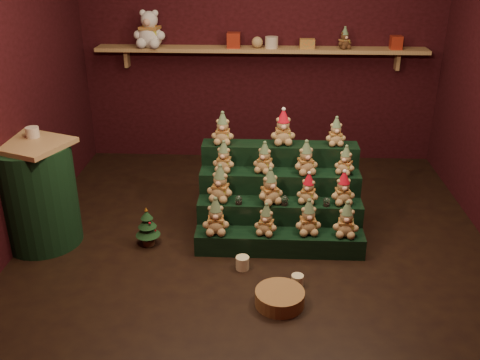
# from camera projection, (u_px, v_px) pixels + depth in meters

# --- Properties ---
(ground) EXTENTS (4.00, 4.00, 0.00)m
(ground) POSITION_uv_depth(u_px,v_px,m) (256.00, 241.00, 4.64)
(ground) COLOR black
(ground) RESTS_ON ground
(back_wall) EXTENTS (4.00, 0.10, 2.80)m
(back_wall) POSITION_uv_depth(u_px,v_px,m) (261.00, 37.00, 5.93)
(back_wall) COLOR black
(back_wall) RESTS_ON ground
(front_wall) EXTENTS (4.00, 0.10, 2.80)m
(front_wall) POSITION_uv_depth(u_px,v_px,m) (249.00, 205.00, 2.20)
(front_wall) COLOR black
(front_wall) RESTS_ON ground
(back_shelf) EXTENTS (3.60, 0.26, 0.24)m
(back_shelf) POSITION_uv_depth(u_px,v_px,m) (261.00, 50.00, 5.81)
(back_shelf) COLOR tan
(back_shelf) RESTS_ON ground
(riser_tier_front) EXTENTS (1.40, 0.22, 0.18)m
(riser_tier_front) POSITION_uv_depth(u_px,v_px,m) (279.00, 242.00, 4.45)
(riser_tier_front) COLOR black
(riser_tier_front) RESTS_ON ground
(riser_tier_midfront) EXTENTS (1.40, 0.22, 0.36)m
(riser_tier_midfront) POSITION_uv_depth(u_px,v_px,m) (279.00, 220.00, 4.61)
(riser_tier_midfront) COLOR black
(riser_tier_midfront) RESTS_ON ground
(riser_tier_midback) EXTENTS (1.40, 0.22, 0.54)m
(riser_tier_midback) POSITION_uv_depth(u_px,v_px,m) (279.00, 200.00, 4.78)
(riser_tier_midback) COLOR black
(riser_tier_midback) RESTS_ON ground
(riser_tier_back) EXTENTS (1.40, 0.22, 0.72)m
(riser_tier_back) POSITION_uv_depth(u_px,v_px,m) (279.00, 180.00, 4.94)
(riser_tier_back) COLOR black
(riser_tier_back) RESTS_ON ground
(teddy_0) EXTENTS (0.23, 0.21, 0.31)m
(teddy_0) POSITION_uv_depth(u_px,v_px,m) (216.00, 216.00, 4.36)
(teddy_0) COLOR tan
(teddy_0) RESTS_ON riser_tier_front
(teddy_1) EXTENTS (0.23, 0.21, 0.26)m
(teddy_1) POSITION_uv_depth(u_px,v_px,m) (266.00, 219.00, 4.35)
(teddy_1) COLOR tan
(teddy_1) RESTS_ON riser_tier_front
(teddy_2) EXTENTS (0.23, 0.21, 0.30)m
(teddy_2) POSITION_uv_depth(u_px,v_px,m) (308.00, 217.00, 4.36)
(teddy_2) COLOR tan
(teddy_2) RESTS_ON riser_tier_front
(teddy_3) EXTENTS (0.23, 0.21, 0.29)m
(teddy_3) POSITION_uv_depth(u_px,v_px,m) (346.00, 219.00, 4.33)
(teddy_3) COLOR tan
(teddy_3) RESTS_ON riser_tier_front
(teddy_4) EXTENTS (0.26, 0.25, 0.31)m
(teddy_4) POSITION_uv_depth(u_px,v_px,m) (220.00, 183.00, 4.51)
(teddy_4) COLOR tan
(teddy_4) RESTS_ON riser_tier_midfront
(teddy_5) EXTENTS (0.28, 0.27, 0.30)m
(teddy_5) POSITION_uv_depth(u_px,v_px,m) (270.00, 186.00, 4.46)
(teddy_5) COLOR tan
(teddy_5) RESTS_ON riser_tier_midfront
(teddy_6) EXTENTS (0.23, 0.22, 0.26)m
(teddy_6) POSITION_uv_depth(u_px,v_px,m) (308.00, 188.00, 4.47)
(teddy_6) COLOR tan
(teddy_6) RESTS_ON riser_tier_midfront
(teddy_7) EXTENTS (0.22, 0.20, 0.28)m
(teddy_7) POSITION_uv_depth(u_px,v_px,m) (343.00, 188.00, 4.46)
(teddy_7) COLOR tan
(teddy_7) RESTS_ON riser_tier_midfront
(teddy_8) EXTENTS (0.22, 0.20, 0.27)m
(teddy_8) POSITION_uv_depth(u_px,v_px,m) (224.00, 157.00, 4.64)
(teddy_8) COLOR tan
(teddy_8) RESTS_ON riser_tier_midback
(teddy_9) EXTENTS (0.24, 0.23, 0.27)m
(teddy_9) POSITION_uv_depth(u_px,v_px,m) (265.00, 158.00, 4.61)
(teddy_9) COLOR tan
(teddy_9) RESTS_ON riser_tier_midback
(teddy_10) EXTENTS (0.25, 0.24, 0.29)m
(teddy_10) POSITION_uv_depth(u_px,v_px,m) (306.00, 158.00, 4.59)
(teddy_10) COLOR tan
(teddy_10) RESTS_ON riser_tier_midback
(teddy_11) EXTENTS (0.23, 0.22, 0.25)m
(teddy_11) POSITION_uv_depth(u_px,v_px,m) (346.00, 160.00, 4.59)
(teddy_11) COLOR tan
(teddy_11) RESTS_ON riser_tier_midback
(teddy_12) EXTENTS (0.21, 0.20, 0.28)m
(teddy_12) POSITION_uv_depth(u_px,v_px,m) (223.00, 128.00, 4.75)
(teddy_12) COLOR tan
(teddy_12) RESTS_ON riser_tier_back
(teddy_13) EXTENTS (0.23, 0.21, 0.31)m
(teddy_13) POSITION_uv_depth(u_px,v_px,m) (283.00, 127.00, 4.74)
(teddy_13) COLOR tan
(teddy_13) RESTS_ON riser_tier_back
(teddy_14) EXTENTS (0.20, 0.18, 0.25)m
(teddy_14) POSITION_uv_depth(u_px,v_px,m) (336.00, 131.00, 4.72)
(teddy_14) COLOR tan
(teddy_14) RESTS_ON riser_tier_back
(snow_globe_a) EXTENTS (0.06, 0.06, 0.08)m
(snow_globe_a) POSITION_uv_depth(u_px,v_px,m) (239.00, 200.00, 4.48)
(snow_globe_a) COLOR black
(snow_globe_a) RESTS_ON riser_tier_midfront
(snow_globe_b) EXTENTS (0.06, 0.06, 0.08)m
(snow_globe_b) POSITION_uv_depth(u_px,v_px,m) (285.00, 200.00, 4.47)
(snow_globe_b) COLOR black
(snow_globe_b) RESTS_ON riser_tier_midfront
(snow_globe_c) EXTENTS (0.06, 0.06, 0.08)m
(snow_globe_c) POSITION_uv_depth(u_px,v_px,m) (327.00, 202.00, 4.45)
(snow_globe_c) COLOR black
(snow_globe_c) RESTS_ON riser_tier_midfront
(side_table) EXTENTS (0.74, 0.69, 0.92)m
(side_table) POSITION_uv_depth(u_px,v_px,m) (37.00, 194.00, 4.46)
(side_table) COLOR tan
(side_table) RESTS_ON ground
(table_ornament) EXTENTS (0.11, 0.11, 0.09)m
(table_ornament) POSITION_uv_depth(u_px,v_px,m) (32.00, 132.00, 4.34)
(table_ornament) COLOR beige
(table_ornament) RESTS_ON side_table
(mini_christmas_tree) EXTENTS (0.21, 0.21, 0.36)m
(mini_christmas_tree) POSITION_uv_depth(u_px,v_px,m) (147.00, 227.00, 4.53)
(mini_christmas_tree) COLOR #462A19
(mini_christmas_tree) RESTS_ON ground
(mug_left) EXTENTS (0.11, 0.11, 0.11)m
(mug_left) POSITION_uv_depth(u_px,v_px,m) (242.00, 263.00, 4.24)
(mug_left) COLOR beige
(mug_left) RESTS_ON ground
(mug_right) EXTENTS (0.09, 0.09, 0.09)m
(mug_right) POSITION_uv_depth(u_px,v_px,m) (297.00, 281.00, 4.03)
(mug_right) COLOR beige
(mug_right) RESTS_ON ground
(wicker_basket) EXTENTS (0.42, 0.42, 0.11)m
(wicker_basket) POSITION_uv_depth(u_px,v_px,m) (280.00, 298.00, 3.82)
(wicker_basket) COLOR olive
(wicker_basket) RESTS_ON ground
(white_bear) EXTENTS (0.39, 0.36, 0.49)m
(white_bear) POSITION_uv_depth(u_px,v_px,m) (150.00, 24.00, 5.72)
(white_bear) COLOR white
(white_bear) RESTS_ON back_shelf
(brown_bear) EXTENTS (0.21, 0.20, 0.22)m
(brown_bear) POSITION_uv_depth(u_px,v_px,m) (345.00, 38.00, 5.69)
(brown_bear) COLOR #4F2C1A
(brown_bear) RESTS_ON back_shelf
(gift_tin_red_a) EXTENTS (0.14, 0.14, 0.16)m
(gift_tin_red_a) POSITION_uv_depth(u_px,v_px,m) (234.00, 40.00, 5.76)
(gift_tin_red_a) COLOR #A62E19
(gift_tin_red_a) RESTS_ON back_shelf
(gift_tin_cream) EXTENTS (0.14, 0.14, 0.12)m
(gift_tin_cream) POSITION_uv_depth(u_px,v_px,m) (272.00, 42.00, 5.75)
(gift_tin_cream) COLOR beige
(gift_tin_cream) RESTS_ON back_shelf
(gift_tin_red_b) EXTENTS (0.12, 0.12, 0.14)m
(gift_tin_red_b) POSITION_uv_depth(u_px,v_px,m) (396.00, 42.00, 5.69)
(gift_tin_red_b) COLOR #A62E19
(gift_tin_red_b) RESTS_ON back_shelf
(shelf_plush_ball) EXTENTS (0.12, 0.12, 0.12)m
(shelf_plush_ball) POSITION_uv_depth(u_px,v_px,m) (257.00, 42.00, 5.76)
(shelf_plush_ball) COLOR tan
(shelf_plush_ball) RESTS_ON back_shelf
(scarf_gift_box) EXTENTS (0.16, 0.10, 0.10)m
(scarf_gift_box) POSITION_uv_depth(u_px,v_px,m) (307.00, 44.00, 5.74)
(scarf_gift_box) COLOR orange
(scarf_gift_box) RESTS_ON back_shelf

